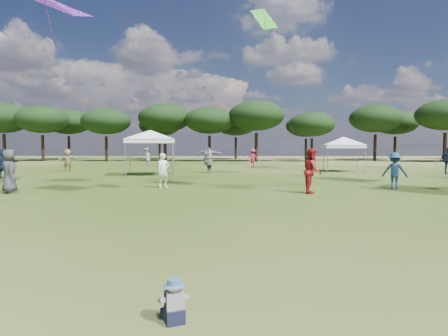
# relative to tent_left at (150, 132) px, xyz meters

# --- Properties ---
(tree_line) EXTENTS (108.78, 17.63, 7.77)m
(tree_line) POSITION_rel_tent_left_xyz_m (7.52, 25.45, 2.60)
(tree_line) COLOR black
(tree_line) RESTS_ON ground
(tent_left) EXTENTS (6.15, 6.15, 3.25)m
(tent_left) POSITION_rel_tent_left_xyz_m (0.00, 0.00, 0.00)
(tent_left) COLOR gray
(tent_left) RESTS_ON ground
(tent_right) EXTENTS (5.52, 5.52, 2.91)m
(tent_right) POSITION_rel_tent_left_xyz_m (13.65, 3.77, -0.35)
(tent_right) COLOR gray
(tent_right) RESTS_ON ground
(toddler) EXTENTS (0.36, 0.39, 0.48)m
(toddler) POSITION_rel_tent_left_xyz_m (4.65, -20.34, -2.62)
(toddler) COLOR black
(toddler) RESTS_ON ground
(festival_crowd) EXTENTS (29.69, 19.67, 1.85)m
(festival_crowd) POSITION_rel_tent_left_xyz_m (3.85, -0.38, -1.95)
(festival_crowd) COLOR navy
(festival_crowd) RESTS_ON ground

